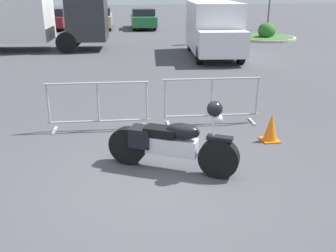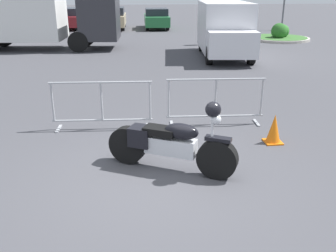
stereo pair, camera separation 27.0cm
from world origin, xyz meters
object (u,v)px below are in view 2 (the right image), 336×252
at_px(box_truck, 29,15).
at_px(delivery_van, 225,28).
at_px(parked_car_maroon, 69,18).
at_px(parked_car_tan, 113,18).
at_px(parked_car_white, 22,19).
at_px(crowd_barrier_far, 215,101).
at_px(crowd_barrier_near, 102,105).
at_px(motorcycle, 171,143).
at_px(parked_car_green, 156,18).
at_px(traffic_cone, 274,129).
at_px(pedestrian, 206,27).

bearing_deg(box_truck, delivery_van, -13.82).
xyz_separation_m(box_truck, parked_car_maroon, (0.54, 9.47, -0.90)).
height_order(parked_car_maroon, parked_car_tan, parked_car_tan).
relative_size(parked_car_white, parked_car_maroon, 0.97).
xyz_separation_m(crowd_barrier_far, delivery_van, (2.37, 8.56, 0.69)).
bearing_deg(parked_car_maroon, crowd_barrier_near, -168.67).
bearing_deg(motorcycle, parked_car_green, 113.17).
height_order(motorcycle, delivery_van, delivery_van).
relative_size(motorcycle, traffic_cone, 3.59).
relative_size(crowd_barrier_near, parked_car_white, 0.52).
bearing_deg(delivery_van, crowd_barrier_near, -23.65).
bearing_deg(crowd_barrier_far, traffic_cone, -51.37).
bearing_deg(traffic_cone, parked_car_green, 91.58).
height_order(box_truck, parked_car_tan, box_truck).
bearing_deg(delivery_van, traffic_cone, -2.36).
bearing_deg(traffic_cone, parked_car_maroon, 107.41).
distance_m(crowd_barrier_far, box_truck, 13.33).
bearing_deg(traffic_cone, motorcycle, -156.65).
distance_m(crowd_barrier_near, parked_car_green, 20.61).
distance_m(box_truck, parked_car_tan, 9.83).
distance_m(crowd_barrier_near, parked_car_tan, 20.60).
bearing_deg(box_truck, parked_car_tan, 72.28).
relative_size(parked_car_maroon, pedestrian, 2.57).
xyz_separation_m(delivery_van, pedestrian, (-0.07, 3.53, -0.32)).
bearing_deg(parked_car_green, parked_car_white, 90.84).
bearing_deg(motorcycle, traffic_cone, 50.57).
xyz_separation_m(pedestrian, traffic_cone, (-1.37, -13.26, -0.63)).
height_order(parked_car_white, traffic_cone, parked_car_white).
bearing_deg(parked_car_maroon, pedestrian, -135.17).
bearing_deg(box_truck, traffic_cone, -54.82).
relative_size(crowd_barrier_near, pedestrian, 1.30).
distance_m(box_truck, parked_car_white, 9.45).
xyz_separation_m(parked_car_maroon, traffic_cone, (6.96, -22.19, -0.45)).
height_order(crowd_barrier_far, parked_car_white, parked_car_white).
distance_m(box_truck, parked_car_maroon, 9.53).
xyz_separation_m(crowd_barrier_near, parked_car_maroon, (-3.51, 21.02, 0.18)).
xyz_separation_m(crowd_barrier_near, parked_car_green, (2.85, 20.41, 0.17)).
height_order(delivery_van, pedestrian, delivery_van).
bearing_deg(parked_car_white, pedestrian, -124.58).
distance_m(motorcycle, parked_car_white, 24.05).
distance_m(crowd_barrier_far, pedestrian, 12.31).
xyz_separation_m(motorcycle, delivery_van, (3.62, 10.68, 0.75)).
bearing_deg(parked_car_green, traffic_cone, -176.57).
bearing_deg(parked_car_tan, parked_car_white, 92.02).
distance_m(parked_car_tan, pedestrian, 9.94).
bearing_deg(motorcycle, box_truck, 138.46).
bearing_deg(delivery_van, parked_car_white, -130.08).
height_order(crowd_barrier_near, parked_car_green, parked_car_green).
bearing_deg(parked_car_white, traffic_cone, -153.16).
bearing_deg(parked_car_white, delivery_van, -134.24).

